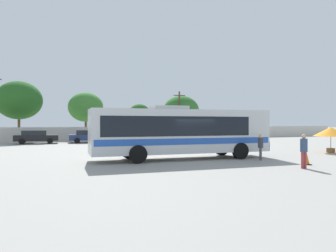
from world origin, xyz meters
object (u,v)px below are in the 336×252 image
object	(u,v)px
attendant_by_bus_door	(261,145)
coach_bus_silver_blue	(180,131)
parked_car_rightmost_silver	(179,134)
traffic_cone_on_apron	(307,159)
vendor_umbrella_near_gate_orange	(331,132)
parked_car_leftmost_black	(36,137)
passenger_waiting_on_apron	(304,149)
roadside_tree_left	(19,100)
roadside_tree_midright	(139,113)
parked_car_second_dark_blue	(89,136)
roadside_tree_midleft	(86,107)
roadside_tree_right	(181,111)
parked_car_third_maroon	(137,135)
utility_pole_near	(179,114)

from	to	relation	value
attendant_by_bus_door	coach_bus_silver_blue	bearing A→B (deg)	150.37
parked_car_rightmost_silver	traffic_cone_on_apron	size ratio (longest dim) A/B	6.79
vendor_umbrella_near_gate_orange	parked_car_leftmost_black	size ratio (longest dim) A/B	0.55
attendant_by_bus_door	passenger_waiting_on_apron	xyz separation A→B (m)	(-0.27, -3.62, 0.06)
attendant_by_bus_door	traffic_cone_on_apron	size ratio (longest dim) A/B	2.49
roadside_tree_left	roadside_tree_midright	bearing A→B (deg)	15.05
parked_car_rightmost_silver	roadside_tree_midright	xyz separation A→B (m)	(-2.40, 10.13, 3.09)
passenger_waiting_on_apron	parked_car_second_dark_blue	distance (m)	26.28
roadside_tree_midleft	parked_car_leftmost_black	bearing A→B (deg)	-130.04
attendant_by_bus_door	roadside_tree_right	size ratio (longest dim) A/B	0.23
passenger_waiting_on_apron	parked_car_leftmost_black	size ratio (longest dim) A/B	0.37
roadside_tree_midright	parked_car_second_dark_blue	bearing A→B (deg)	-131.09
attendant_by_bus_door	vendor_umbrella_near_gate_orange	size ratio (longest dim) A/B	0.63
parked_car_second_dark_blue	roadside_tree_midright	world-z (taller)	roadside_tree_midright
parked_car_third_maroon	roadside_tree_midleft	world-z (taller)	roadside_tree_midleft
attendant_by_bus_door	parked_car_leftmost_black	distance (m)	25.69
parked_car_second_dark_blue	coach_bus_silver_blue	bearing A→B (deg)	-81.52
passenger_waiting_on_apron	traffic_cone_on_apron	bearing A→B (deg)	38.52
coach_bus_silver_blue	parked_car_third_maroon	distance (m)	19.93
parked_car_leftmost_black	traffic_cone_on_apron	size ratio (longest dim) A/B	7.20
coach_bus_silver_blue	roadside_tree_right	xyz separation A→B (m)	(13.23, 28.27, 2.51)
passenger_waiting_on_apron	roadside_tree_midright	world-z (taller)	roadside_tree_midright
parked_car_leftmost_black	parked_car_rightmost_silver	xyz separation A→B (m)	(17.73, 0.41, 0.02)
parked_car_third_maroon	roadside_tree_right	size ratio (longest dim) A/B	0.66
roadside_tree_right	vendor_umbrella_near_gate_orange	bearing A→B (deg)	-91.42
vendor_umbrella_near_gate_orange	passenger_waiting_on_apron	bearing A→B (deg)	-147.09
roadside_tree_left	roadside_tree_right	world-z (taller)	roadside_tree_left
parked_car_third_maroon	roadside_tree_right	bearing A→B (deg)	40.38
parked_car_leftmost_black	parked_car_third_maroon	distance (m)	11.71
parked_car_second_dark_blue	utility_pole_near	world-z (taller)	utility_pole_near
parked_car_rightmost_silver	roadside_tree_left	xyz separation A→B (m)	(-19.76, 5.47, 4.38)
roadside_tree_right	roadside_tree_midright	bearing A→B (deg)	162.76
passenger_waiting_on_apron	attendant_by_bus_door	bearing A→B (deg)	85.67
attendant_by_bus_door	parked_car_rightmost_silver	bearing A→B (deg)	77.98
coach_bus_silver_blue	vendor_umbrella_near_gate_orange	world-z (taller)	coach_bus_silver_blue
passenger_waiting_on_apron	parked_car_third_maroon	distance (m)	25.75
coach_bus_silver_blue	traffic_cone_on_apron	bearing A→B (deg)	-43.29
attendant_by_bus_door	roadside_tree_right	bearing A→B (deg)	73.82
attendant_by_bus_door	roadside_tree_midleft	size ratio (longest dim) A/B	0.24
traffic_cone_on_apron	attendant_by_bus_door	bearing A→B (deg)	111.72
utility_pole_near	roadside_tree_midright	size ratio (longest dim) A/B	1.34
parked_car_third_maroon	roadside_tree_left	world-z (taller)	roadside_tree_left
parked_car_leftmost_black	roadside_tree_left	size ratio (longest dim) A/B	0.61
parked_car_third_maroon	traffic_cone_on_apron	xyz separation A→B (m)	(2.24, -24.70, -0.49)
traffic_cone_on_apron	parked_car_leftmost_black	bearing A→B (deg)	119.37
utility_pole_near	traffic_cone_on_apron	distance (m)	31.70
coach_bus_silver_blue	roadside_tree_midright	distance (m)	31.10
utility_pole_near	roadside_tree_midright	xyz separation A→B (m)	(-5.06, 4.48, 0.12)
roadside_tree_right	utility_pole_near	bearing A→B (deg)	-120.42
parked_car_leftmost_black	roadside_tree_left	world-z (taller)	roadside_tree_left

